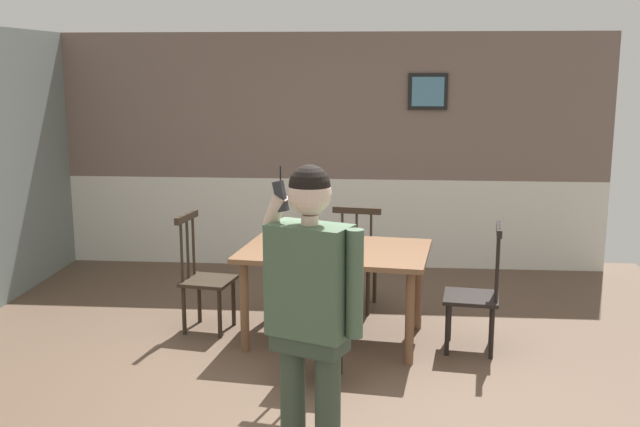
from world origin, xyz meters
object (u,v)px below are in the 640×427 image
chair_by_doorway (311,322)px  chair_opposite_corner (476,293)px  dining_table (335,260)px  chair_near_window (353,259)px  chair_at_table_head (204,277)px  person_figure (311,302)px

chair_by_doorway → chair_opposite_corner: chair_opposite_corner is taller
dining_table → chair_opposite_corner: 1.16m
chair_near_window → chair_at_table_head: (-1.25, -0.74, 0.01)m
chair_at_table_head → chair_near_window: bearing=130.5°
dining_table → chair_near_window: 0.92m
chair_opposite_corner → person_figure: person_figure is taller
dining_table → chair_near_window: size_ratio=1.76×
chair_at_table_head → person_figure: bearing=35.9°
chair_near_window → chair_by_doorway: 1.79m
chair_by_doorway → chair_opposite_corner: (1.25, 0.74, 0.02)m
chair_near_window → chair_opposite_corner: (1.02, -1.03, 0.01)m
chair_near_window → person_figure: size_ratio=0.53×
dining_table → chair_at_table_head: chair_at_table_head is taller
chair_near_window → chair_opposite_corner: size_ratio=0.89×
chair_by_doorway → chair_at_table_head: 1.45m
chair_near_window → person_figure: (-0.11, -3.07, 0.56)m
dining_table → chair_opposite_corner: chair_opposite_corner is taller
dining_table → chair_at_table_head: size_ratio=1.60×
dining_table → chair_near_window: bearing=82.7°
chair_opposite_corner → chair_by_doorway: bearing=128.4°
chair_by_doorway → chair_at_table_head: size_ratio=0.89×
dining_table → chair_at_table_head: bearing=172.7°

